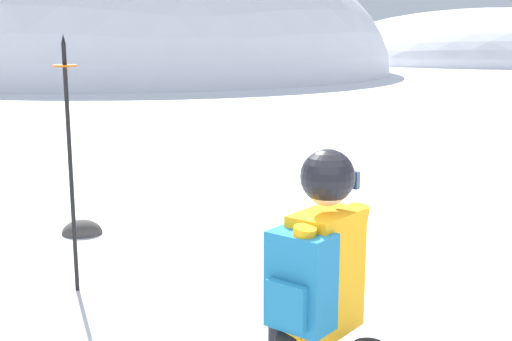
# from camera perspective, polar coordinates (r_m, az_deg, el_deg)

# --- Properties ---
(ridge_peak_main) EXTENTS (29.63, 26.66, 16.00)m
(ridge_peak_main) POSITION_cam_1_polar(r_m,az_deg,el_deg) (38.75, -11.17, 8.17)
(ridge_peak_main) COLOR white
(ridge_peak_main) RESTS_ON ground
(ridge_peak_far) EXTENTS (29.38, 26.45, 8.25)m
(ridge_peak_far) POSITION_cam_1_polar(r_m,az_deg,el_deg) (57.33, 19.73, 8.78)
(ridge_peak_far) COLOR white
(ridge_peak_far) RESTS_ON ground
(snowboarder_main) EXTENTS (1.43, 1.33, 1.71)m
(snowboarder_main) POSITION_cam_1_polar(r_m,az_deg,el_deg) (3.21, 5.54, -12.37)
(snowboarder_main) COLOR yellow
(snowboarder_main) RESTS_ON ground
(piste_marker_near) EXTENTS (0.20, 0.20, 2.22)m
(piste_marker_near) POSITION_cam_1_polar(r_m,az_deg,el_deg) (5.86, -15.60, 1.71)
(piste_marker_near) COLOR black
(piste_marker_near) RESTS_ON ground
(rock_mid) EXTENTS (0.45, 0.38, 0.32)m
(rock_mid) POSITION_cam_1_polar(r_m,az_deg,el_deg) (7.83, -14.59, -5.23)
(rock_mid) COLOR #4C4742
(rock_mid) RESTS_ON ground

